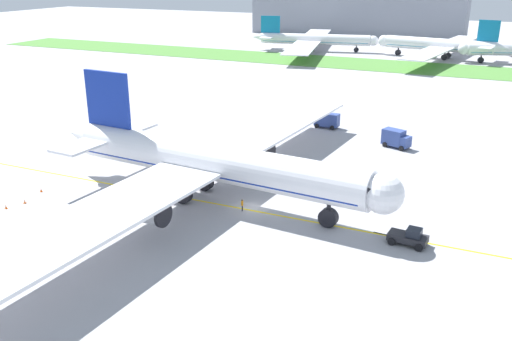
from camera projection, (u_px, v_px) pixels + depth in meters
ground_plane at (251, 208)px, 73.50m from camera, size 600.00×600.00×0.00m
apron_taxi_line at (249, 210)px, 72.88m from camera, size 280.00×0.36×0.01m
grass_median_strip at (410, 67)px, 175.98m from camera, size 320.00×24.00×0.10m
airliner_foreground at (210, 162)px, 74.15m from camera, size 51.69×82.80×16.08m
pushback_tug at (409, 237)px, 63.46m from camera, size 6.26×2.76×2.11m
ground_crew_wingwalker_port at (242, 204)px, 72.26m from camera, size 0.36×0.54×1.62m
traffic_cone_near_nose at (25, 201)px, 74.87m from camera, size 0.36×0.36×0.58m
traffic_cone_port_wing at (41, 190)px, 78.67m from camera, size 0.36×0.36×0.58m
traffic_cone_starboard_wing at (6, 207)px, 73.17m from camera, size 0.36×0.36×0.58m
service_truck_baggage_loader at (327, 120)px, 109.42m from camera, size 4.80×2.56×2.91m
service_truck_fuel_bowser at (396, 138)px, 97.52m from camera, size 5.32×3.80×3.14m
parked_airliner_far_left at (313, 39)px, 208.65m from camera, size 46.82×77.21×12.60m
parked_airliner_far_centre at (441, 45)px, 190.75m from camera, size 44.30×71.41×13.71m
terminal_building at (357, 15)px, 255.51m from camera, size 96.25×20.00×18.00m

